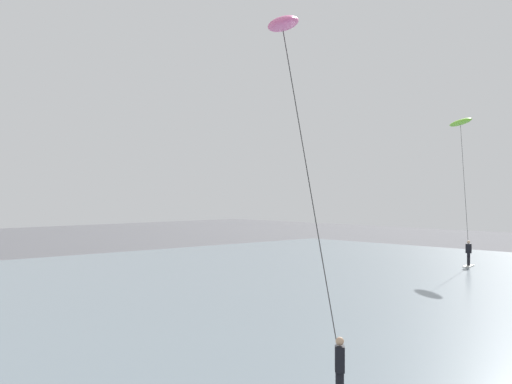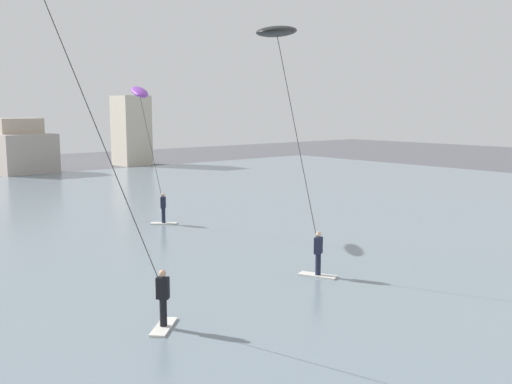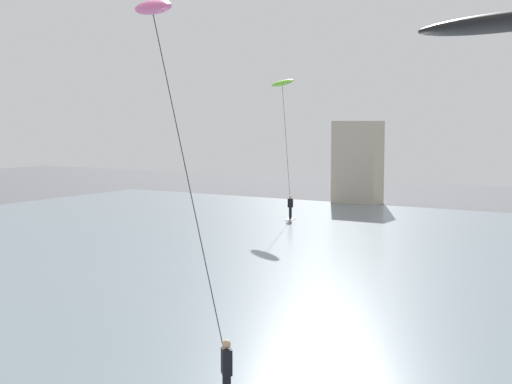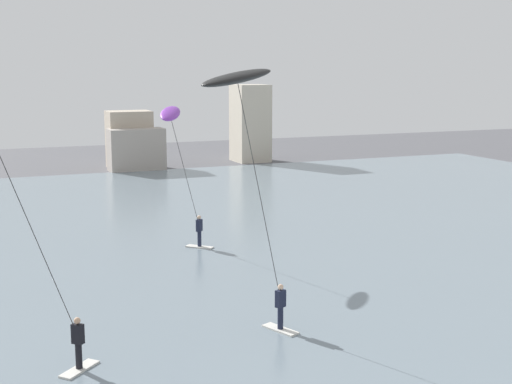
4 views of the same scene
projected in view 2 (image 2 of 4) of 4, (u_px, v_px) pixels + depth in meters
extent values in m
cube|color=slate|center=(74.00, 230.00, 29.41)|extent=(84.00, 52.00, 0.10)
cube|color=#B7A893|center=(19.00, 146.00, 55.56)|extent=(3.91, 2.98, 5.21)
cube|color=#A89E93|center=(30.00, 155.00, 54.09)|extent=(4.88, 2.39, 3.76)
cube|color=beige|center=(131.00, 131.00, 63.18)|extent=(3.13, 3.57, 7.48)
cube|color=silver|center=(164.00, 223.00, 30.61)|extent=(1.32, 1.29, 0.06)
cylinder|color=#191E33|center=(163.00, 215.00, 30.55)|extent=(0.20, 0.20, 0.78)
cube|color=#191E33|center=(163.00, 203.00, 30.45)|extent=(0.39, 0.40, 0.60)
sphere|color=beige|center=(163.00, 195.00, 30.40)|extent=(0.20, 0.20, 0.20)
cylinder|color=#333333|center=(152.00, 151.00, 29.36)|extent=(1.56, 0.60, 5.57)
ellipsoid|color=purple|center=(140.00, 92.00, 28.24)|extent=(1.94, 2.71, 0.99)
cube|color=silver|center=(164.00, 327.00, 16.09)|extent=(1.32, 1.28, 0.06)
cylinder|color=black|center=(163.00, 312.00, 16.03)|extent=(0.20, 0.20, 0.78)
cube|color=black|center=(163.00, 288.00, 15.93)|extent=(0.39, 0.40, 0.60)
sphere|color=tan|center=(162.00, 273.00, 15.87)|extent=(0.20, 0.20, 0.20)
cylinder|color=#333333|center=(102.00, 140.00, 14.81)|extent=(2.84, 0.98, 8.23)
cube|color=silver|center=(318.00, 275.00, 21.04)|extent=(0.94, 1.46, 0.06)
cylinder|color=#191E33|center=(318.00, 264.00, 20.99)|extent=(0.20, 0.20, 0.78)
cube|color=#191E33|center=(318.00, 245.00, 20.89)|extent=(0.40, 0.33, 0.60)
sphere|color=beige|center=(319.00, 234.00, 20.83)|extent=(0.20, 0.20, 0.20)
cylinder|color=#333333|center=(298.00, 144.00, 20.36)|extent=(1.20, 1.00, 7.36)
ellipsoid|color=black|center=(277.00, 32.00, 19.81)|extent=(3.84, 3.29, 0.89)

